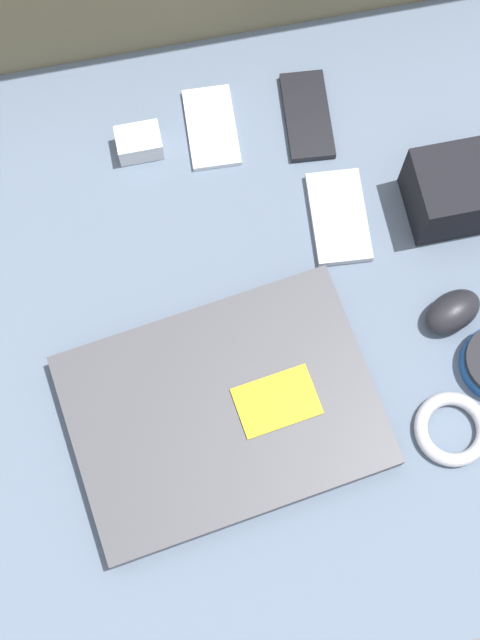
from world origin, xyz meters
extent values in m
plane|color=#7A6651|center=(0.00, 0.00, 0.00)|extent=(8.00, 8.00, 0.00)
cube|color=slate|center=(0.00, 0.00, 0.06)|extent=(1.02, 0.79, 0.13)
cube|color=#47474C|center=(-0.04, -0.10, 0.14)|extent=(0.37, 0.29, 0.03)
cube|color=yellow|center=(0.02, -0.10, 0.16)|extent=(0.10, 0.07, 0.00)
ellipsoid|color=black|center=(0.25, -0.04, 0.15)|extent=(0.08, 0.07, 0.03)
cube|color=#B7B7BC|center=(0.15, 0.11, 0.13)|extent=(0.08, 0.13, 0.01)
cube|color=black|center=(0.14, 0.25, 0.13)|extent=(0.07, 0.13, 0.01)
cube|color=silver|center=(0.02, 0.26, 0.13)|extent=(0.07, 0.12, 0.01)
cube|color=black|center=(0.30, 0.10, 0.17)|extent=(0.13, 0.09, 0.08)
cube|color=silver|center=(-0.08, 0.25, 0.14)|extent=(0.06, 0.04, 0.03)
torus|color=#B2B2B7|center=(0.21, -0.17, 0.14)|extent=(0.09, 0.09, 0.02)
camera|label=1|loc=(-0.06, -0.30, 1.14)|focal=50.00mm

